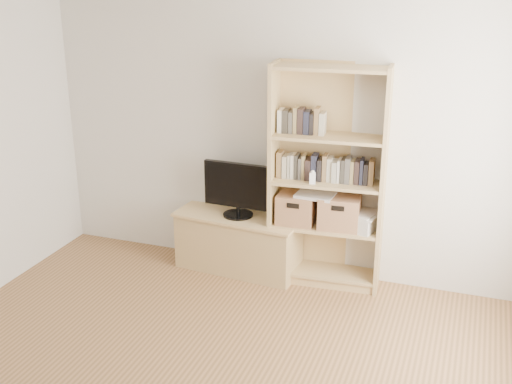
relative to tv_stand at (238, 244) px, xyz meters
The scene contains 11 objects.
back_wall 1.13m from the tv_stand, 29.35° to the left, with size 4.50×0.02×2.60m, color beige.
tv_stand is the anchor object (origin of this frame).
bookshelf 1.09m from the tv_stand, ahead, with size 0.98×0.35×1.97m, color #A68955.
television 0.54m from the tv_stand, ahead, with size 0.64×0.05×0.50m, color black.
books_row_mid 1.16m from the tv_stand, ahead, with size 0.89×0.17×0.24m, color brown.
books_row_upper 1.35m from the tv_stand, ahead, with size 0.40×0.15×0.21m, color brown.
baby_monitor 1.04m from the tv_stand, ahead, with size 0.05×0.03×0.10m, color white.
basket_left 0.69m from the tv_stand, ahead, with size 0.33×0.27×0.27m, color brown.
basket_right 1.03m from the tv_stand, ahead, with size 0.35×0.29×0.29m, color brown.
laptop 0.92m from the tv_stand, ahead, with size 0.33×0.23×0.03m, color silver.
magazine_stack 1.21m from the tv_stand, ahead, with size 0.20×0.28×0.13m, color beige.
Camera 1 is at (1.61, -2.81, 2.74)m, focal length 45.00 mm.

